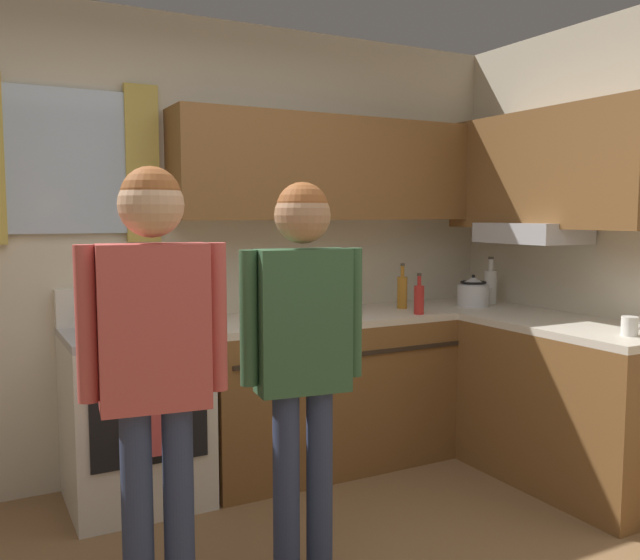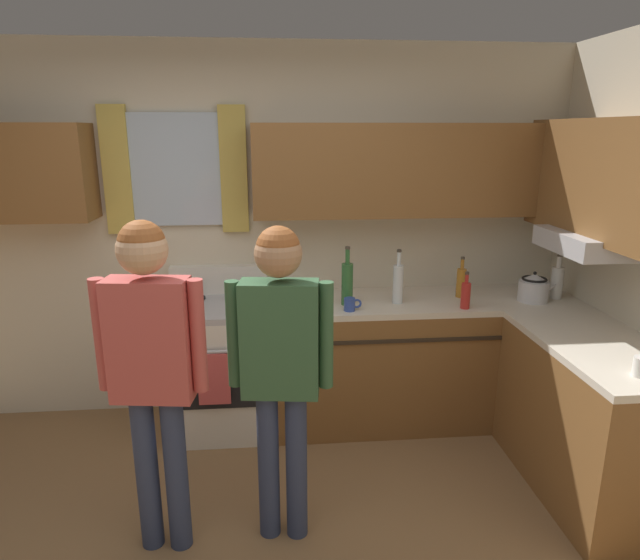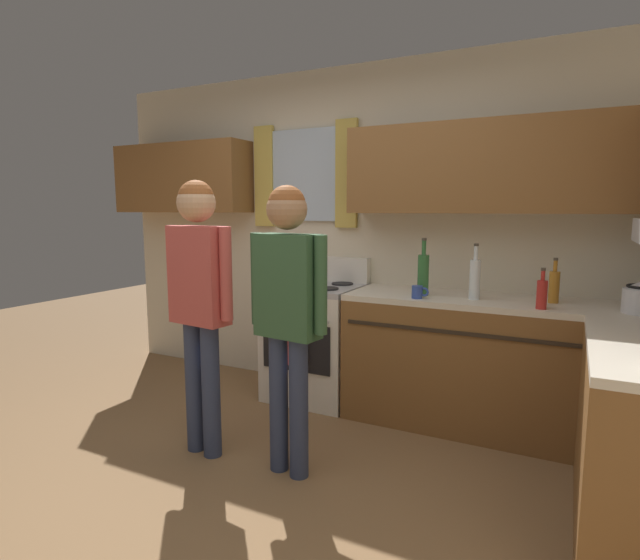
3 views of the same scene
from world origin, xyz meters
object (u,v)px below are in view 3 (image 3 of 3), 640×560
at_px(stove_oven, 316,339).
at_px(bottle_sauce_red, 542,294).
at_px(bottle_tall_clear, 475,278).
at_px(adult_in_plaid, 288,297).
at_px(adult_left, 199,286).
at_px(bottle_wine_green, 423,274).
at_px(bottle_oil_amber, 554,286).
at_px(mug_cobalt_blue, 418,292).

relative_size(stove_oven, bottle_sauce_red, 4.48).
distance_m(bottle_tall_clear, adult_in_plaid, 1.32).
distance_m(bottle_tall_clear, adult_left, 1.76).
distance_m(bottle_wine_green, bottle_sauce_red, 0.77).
bearing_deg(bottle_tall_clear, bottle_oil_amber, 11.85).
bearing_deg(adult_in_plaid, mug_cobalt_blue, 62.77).
height_order(stove_oven, adult_in_plaid, adult_in_plaid).
relative_size(bottle_oil_amber, mug_cobalt_blue, 2.49).
distance_m(stove_oven, bottle_oil_amber, 1.77).
bearing_deg(bottle_sauce_red, mug_cobalt_blue, 178.56).
xyz_separation_m(bottle_sauce_red, adult_in_plaid, (-1.22, -0.89, 0.02)).
xyz_separation_m(stove_oven, adult_in_plaid, (0.41, -1.12, 0.55)).
xyz_separation_m(stove_oven, bottle_oil_amber, (1.68, 0.02, 0.54)).
distance_m(stove_oven, adult_in_plaid, 1.32).
relative_size(bottle_wine_green, bottle_tall_clear, 1.07).
bearing_deg(adult_left, stove_oven, 81.04).
distance_m(stove_oven, bottle_sauce_red, 1.73).
xyz_separation_m(bottle_wine_green, bottle_oil_amber, (0.81, 0.10, -0.04)).
distance_m(adult_left, adult_in_plaid, 0.59).
xyz_separation_m(bottle_tall_clear, adult_in_plaid, (-0.81, -1.04, -0.02)).
bearing_deg(bottle_sauce_red, bottle_tall_clear, 159.59).
bearing_deg(mug_cobalt_blue, bottle_oil_amber, 16.08).
bearing_deg(mug_cobalt_blue, bottle_tall_clear, 21.64).
bearing_deg(bottle_tall_clear, bottle_wine_green, -179.55).
bearing_deg(bottle_oil_amber, bottle_tall_clear, -168.15).
bearing_deg(bottle_sauce_red, adult_left, -153.17).
bearing_deg(stove_oven, bottle_wine_green, -5.42).
height_order(mug_cobalt_blue, adult_left, adult_left).
height_order(bottle_wine_green, bottle_sauce_red, bottle_wine_green).
bearing_deg(stove_oven, bottle_tall_clear, -3.77).
xyz_separation_m(stove_oven, bottle_tall_clear, (1.22, -0.08, 0.57)).
relative_size(adult_left, adult_in_plaid, 1.02).
xyz_separation_m(bottle_tall_clear, adult_left, (-1.40, -1.07, 0.00)).
bearing_deg(mug_cobalt_blue, adult_left, -138.51).
distance_m(bottle_wine_green, adult_left, 1.50).
height_order(bottle_sauce_red, bottle_tall_clear, bottle_tall_clear).
relative_size(bottle_wine_green, adult_left, 0.24).
bearing_deg(mug_cobalt_blue, bottle_wine_green, 91.45).
relative_size(stove_oven, adult_in_plaid, 0.68).
xyz_separation_m(bottle_tall_clear, bottle_oil_amber, (0.47, 0.10, -0.03)).
relative_size(mug_cobalt_blue, adult_left, 0.07).
bearing_deg(bottle_tall_clear, bottle_sauce_red, -20.41).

